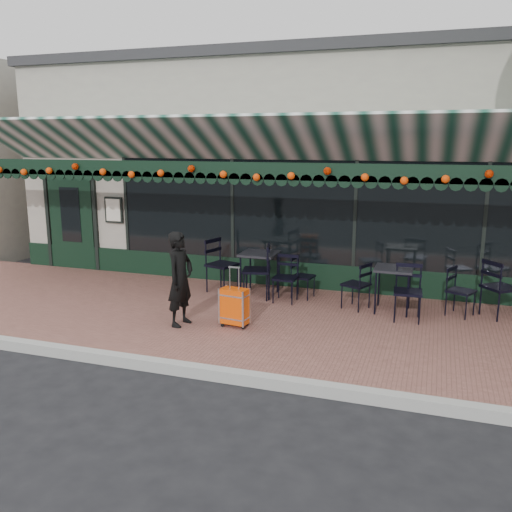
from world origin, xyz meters
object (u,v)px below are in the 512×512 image
(cafe_table_b, at_px, (259,257))
(chair_a_front, at_px, (408,293))
(chair_b_right, at_px, (303,277))
(chair_a_extra, at_px, (500,288))
(woman, at_px, (180,279))
(chair_a_left, at_px, (356,285))
(chair_solo, at_px, (222,265))
(chair_b_left, at_px, (256,271))
(suitcase, at_px, (235,307))
(cafe_table_a, at_px, (394,272))
(chair_b_front, at_px, (285,279))
(chair_a_right, at_px, (461,292))

(cafe_table_b, height_order, chair_a_front, chair_a_front)
(cafe_table_b, relative_size, chair_b_right, 1.04)
(cafe_table_b, relative_size, chair_a_extra, 0.83)
(woman, bearing_deg, chair_a_left, -46.85)
(chair_a_left, relative_size, chair_solo, 0.81)
(cafe_table_b, relative_size, chair_a_front, 0.88)
(chair_a_front, xyz_separation_m, chair_b_left, (-2.66, 0.42, 0.05))
(suitcase, distance_m, cafe_table_b, 1.82)
(woman, height_order, chair_b_right, woman)
(cafe_table_a, height_order, chair_b_front, chair_b_front)
(chair_solo, bearing_deg, chair_a_extra, -72.78)
(chair_a_extra, xyz_separation_m, chair_b_right, (-3.26, 0.06, -0.10))
(chair_a_left, bearing_deg, chair_b_right, -84.56)
(chair_b_front, bearing_deg, chair_a_right, 3.54)
(cafe_table_a, bearing_deg, cafe_table_b, 174.54)
(chair_b_front, bearing_deg, woman, -124.55)
(chair_b_right, height_order, chair_solo, chair_solo)
(suitcase, xyz_separation_m, chair_a_right, (3.29, 1.66, 0.09))
(suitcase, relative_size, chair_b_front, 1.11)
(chair_b_left, xyz_separation_m, chair_b_front, (0.56, -0.06, -0.08))
(woman, relative_size, chair_b_right, 1.90)
(suitcase, height_order, chair_a_front, suitcase)
(chair_a_extra, xyz_separation_m, chair_solo, (-4.79, -0.02, 0.03))
(chair_a_left, relative_size, chair_b_right, 1.06)
(cafe_table_b, bearing_deg, chair_b_left, -87.30)
(chair_a_left, bearing_deg, chair_a_extra, 121.12)
(chair_a_front, bearing_deg, chair_b_front, 166.87)
(woman, height_order, chair_a_front, woman)
(chair_b_front, bearing_deg, chair_solo, 169.55)
(woman, distance_m, suitcase, 0.93)
(chair_a_front, bearing_deg, chair_a_right, 28.69)
(cafe_table_b, bearing_deg, chair_b_right, 5.55)
(cafe_table_a, bearing_deg, chair_b_right, 169.11)
(chair_a_left, height_order, chair_a_front, chair_a_front)
(chair_a_right, height_order, chair_a_front, chair_a_front)
(woman, xyz_separation_m, chair_a_right, (4.10, 1.84, -0.33))
(cafe_table_b, height_order, chair_a_extra, chair_a_extra)
(suitcase, xyz_separation_m, chair_a_left, (1.62, 1.51, 0.10))
(suitcase, bearing_deg, chair_a_extra, 32.53)
(chair_a_left, xyz_separation_m, chair_a_right, (1.67, 0.15, -0.01))
(chair_a_front, relative_size, chair_a_extra, 0.94)
(suitcase, xyz_separation_m, chair_b_front, (0.38, 1.51, 0.11))
(chair_b_left, bearing_deg, suitcase, -6.58)
(suitcase, xyz_separation_m, cafe_table_a, (2.22, 1.54, 0.36))
(chair_a_left, xyz_separation_m, chair_solo, (-2.53, 0.25, 0.10))
(chair_a_left, xyz_separation_m, chair_b_right, (-1.00, 0.34, -0.02))
(chair_a_left, bearing_deg, cafe_table_b, -74.06)
(chair_a_front, height_order, chair_b_right, chair_a_front)
(chair_solo, bearing_deg, chair_b_front, -84.15)
(chair_a_right, height_order, chair_a_extra, chair_a_extra)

